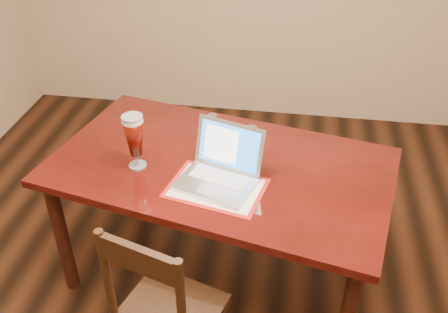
# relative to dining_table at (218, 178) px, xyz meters

# --- Properties ---
(room_shell) EXTENTS (4.51, 5.01, 2.71)m
(room_shell) POSITION_rel_dining_table_xyz_m (0.14, -0.46, 1.04)
(room_shell) COLOR tan
(room_shell) RESTS_ON ground
(dining_table) EXTENTS (1.90, 1.32, 1.11)m
(dining_table) POSITION_rel_dining_table_xyz_m (0.00, 0.00, 0.00)
(dining_table) COLOR #4B0C0A
(dining_table) RESTS_ON ground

